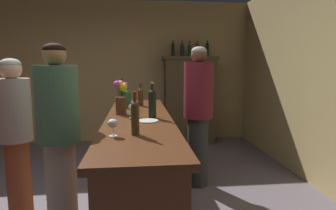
{
  "coord_description": "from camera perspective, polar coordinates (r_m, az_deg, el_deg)",
  "views": [
    {
      "loc": [
        0.45,
        -2.66,
        1.53
      ],
      "look_at": [
        0.77,
        0.24,
        1.11
      ],
      "focal_mm": 30.71,
      "sensor_mm": 36.0,
      "label": 1
    }
  ],
  "objects": [
    {
      "name": "display_bottle_right",
      "position": [
        5.6,
        7.79,
        11.0
      ],
      "size": [
        0.06,
        0.06,
        0.31
      ],
      "color": "black",
      "rests_on": "display_cabinet"
    },
    {
      "name": "bartender",
      "position": [
        3.56,
        6.01,
        -1.16
      ],
      "size": [
        0.36,
        0.36,
        1.74
      ],
      "rotation": [
        0.0,
        0.0,
        3.12
      ],
      "color": "#2B2C2C",
      "rests_on": "ground"
    },
    {
      "name": "wine_bottle_rose",
      "position": [
        2.8,
        -3.14,
        0.54
      ],
      "size": [
        0.08,
        0.08,
        0.35
      ],
      "color": "black",
      "rests_on": "bar_counter"
    },
    {
      "name": "display_bottle_midright",
      "position": [
        5.56,
        5.82,
        11.02
      ],
      "size": [
        0.08,
        0.08,
        0.31
      ],
      "color": "#493217",
      "rests_on": "display_cabinet"
    },
    {
      "name": "wine_bottle_merlot",
      "position": [
        3.42,
        -8.02,
        1.35
      ],
      "size": [
        0.08,
        0.08,
        0.29
      ],
      "color": "#25532C",
      "rests_on": "bar_counter"
    },
    {
      "name": "patron_near_entrance",
      "position": [
        3.12,
        -28.02,
        -4.79
      ],
      "size": [
        0.31,
        0.31,
        1.58
      ],
      "rotation": [
        0.0,
        0.0,
        0.2
      ],
      "color": "brown",
      "rests_on": "ground"
    },
    {
      "name": "display_cabinet",
      "position": [
        5.57,
        4.26,
        1.36
      ],
      "size": [
        1.03,
        0.48,
        1.67
      ],
      "color": "#4E3F2B",
      "rests_on": "ground"
    },
    {
      "name": "patron_in_grey",
      "position": [
        2.68,
        -20.87,
        -5.24
      ],
      "size": [
        0.36,
        0.36,
        1.7
      ],
      "rotation": [
        0.0,
        0.0,
        0.62
      ],
      "color": "#9A9888",
      "rests_on": "ground"
    },
    {
      "name": "cheese_plate",
      "position": [
        2.64,
        -4.08,
        -3.17
      ],
      "size": [
        0.2,
        0.2,
        0.01
      ],
      "primitive_type": "cylinder",
      "color": "white",
      "rests_on": "bar_counter"
    },
    {
      "name": "wine_bottle_chardonnay",
      "position": [
        3.62,
        -5.45,
        1.76
      ],
      "size": [
        0.07,
        0.07,
        0.28
      ],
      "color": "#442B15",
      "rests_on": "bar_counter"
    },
    {
      "name": "bar_counter",
      "position": [
        3.04,
        -5.71,
        -11.51
      ],
      "size": [
        0.64,
        2.87,
        1.0
      ],
      "color": "brown",
      "rests_on": "ground"
    },
    {
      "name": "display_bottle_midleft",
      "position": [
        5.51,
        2.82,
        10.98
      ],
      "size": [
        0.07,
        0.07,
        0.29
      ],
      "color": "#1A2337",
      "rests_on": "display_cabinet"
    },
    {
      "name": "wine_glass_mid",
      "position": [
        2.82,
        -7.21,
        -0.52
      ],
      "size": [
        0.07,
        0.07,
        0.14
      ],
      "color": "white",
      "rests_on": "bar_counter"
    },
    {
      "name": "display_bottle_center",
      "position": [
        5.53,
        4.31,
        10.9
      ],
      "size": [
        0.07,
        0.07,
        0.29
      ],
      "color": "#183D1D",
      "rests_on": "display_cabinet"
    },
    {
      "name": "wine_bottle_riesling",
      "position": [
        2.14,
        -6.54,
        -2.22
      ],
      "size": [
        0.06,
        0.06,
        0.32
      ],
      "color": "#49351D",
      "rests_on": "bar_counter"
    },
    {
      "name": "wine_bottle_pinot",
      "position": [
        3.61,
        -9.12,
        2.11
      ],
      "size": [
        0.06,
        0.06,
        0.34
      ],
      "color": "black",
      "rests_on": "bar_counter"
    },
    {
      "name": "wine_glass_front",
      "position": [
        2.13,
        -10.89,
        -3.76
      ],
      "size": [
        0.08,
        0.08,
        0.13
      ],
      "color": "white",
      "rests_on": "bar_counter"
    },
    {
      "name": "flower_arrangement",
      "position": [
        3.02,
        -9.33,
        1.72
      ],
      "size": [
        0.15,
        0.12,
        0.36
      ],
      "color": "#532F1B",
      "rests_on": "bar_counter"
    },
    {
      "name": "display_bottle_left",
      "position": [
        5.48,
        1.0,
        11.08
      ],
      "size": [
        0.07,
        0.07,
        0.31
      ],
      "color": "black",
      "rests_on": "display_cabinet"
    },
    {
      "name": "wall_back",
      "position": [
        5.78,
        -10.73,
        6.4
      ],
      "size": [
        5.4,
        0.12,
        2.73
      ],
      "primitive_type": "cube",
      "color": "tan",
      "rests_on": "ground"
    }
  ]
}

